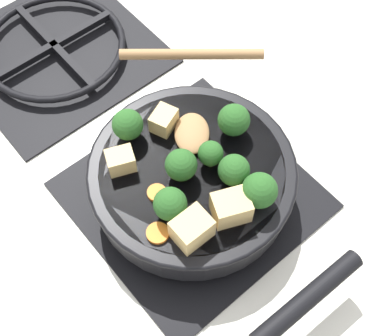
{
  "coord_description": "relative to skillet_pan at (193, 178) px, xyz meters",
  "views": [
    {
      "loc": [
        -0.23,
        -0.27,
        0.69
      ],
      "look_at": [
        0.0,
        0.0,
        0.08
      ],
      "focal_mm": 50.0,
      "sensor_mm": 36.0,
      "label": 1
    }
  ],
  "objects": [
    {
      "name": "rear_burner_grate",
      "position": [
        0.0,
        0.36,
        -0.04
      ],
      "size": [
        0.31,
        0.31,
        0.03
      ],
      "color": "black",
      "rests_on": "ground_plane"
    },
    {
      "name": "carrot_slice_orange_thin",
      "position": [
        -0.06,
        0.0,
        0.03
      ],
      "size": [
        0.03,
        0.03,
        0.01
      ],
      "primitive_type": "cylinder",
      "color": "orange",
      "rests_on": "skillet_pan"
    },
    {
      "name": "tofu_cube_center_large",
      "position": [
        -0.06,
        -0.07,
        0.04
      ],
      "size": [
        0.05,
        0.04,
        0.04
      ],
      "primitive_type": "cube",
      "rotation": [
        0.0,
        0.0,
        6.28
      ],
      "color": "#DBB770",
      "rests_on": "skillet_pan"
    },
    {
      "name": "tofu_cube_west_chunk",
      "position": [
        -0.01,
        -0.08,
        0.04
      ],
      "size": [
        0.06,
        0.05,
        0.04
      ],
      "primitive_type": "cube",
      "rotation": [
        0.0,
        0.0,
        5.87
      ],
      "color": "#DBB770",
      "rests_on": "skillet_pan"
    },
    {
      "name": "broccoli_floret_south_cluster",
      "position": [
        0.02,
        -0.01,
        0.05
      ],
      "size": [
        0.03,
        0.03,
        0.04
      ],
      "color": "#709956",
      "rests_on": "skillet_pan"
    },
    {
      "name": "broccoli_floret_mid_floret",
      "position": [
        0.03,
        -0.09,
        0.05
      ],
      "size": [
        0.05,
        0.05,
        0.05
      ],
      "color": "#709956",
      "rests_on": "skillet_pan"
    },
    {
      "name": "broccoli_floret_east_rim",
      "position": [
        -0.03,
        0.1,
        0.05
      ],
      "size": [
        0.04,
        0.04,
        0.05
      ],
      "color": "#709956",
      "rests_on": "skillet_pan"
    },
    {
      "name": "front_burner_grate",
      "position": [
        0.0,
        0.0,
        -0.04
      ],
      "size": [
        0.31,
        0.31,
        0.03
      ],
      "color": "black",
      "rests_on": "ground_plane"
    },
    {
      "name": "broccoli_floret_north_edge",
      "position": [
        0.03,
        -0.05,
        0.05
      ],
      "size": [
        0.04,
        0.04,
        0.05
      ],
      "color": "#709956",
      "rests_on": "skillet_pan"
    },
    {
      "name": "broccoli_floret_center_top",
      "position": [
        -0.02,
        0.0,
        0.05
      ],
      "size": [
        0.04,
        0.04,
        0.05
      ],
      "color": "#709956",
      "rests_on": "skillet_pan"
    },
    {
      "name": "skillet_pan",
      "position": [
        0.0,
        0.0,
        0.0
      ],
      "size": [
        0.28,
        0.38,
        0.05
      ],
      "color": "black",
      "rests_on": "front_burner_grate"
    },
    {
      "name": "carrot_slice_near_center",
      "position": [
        -0.09,
        -0.04,
        0.03
      ],
      "size": [
        0.03,
        0.03,
        0.01
      ],
      "primitive_type": "cylinder",
      "color": "orange",
      "rests_on": "skillet_pan"
    },
    {
      "name": "tofu_cube_east_chunk",
      "position": [
        -0.07,
        0.07,
        0.04
      ],
      "size": [
        0.04,
        0.04,
        0.03
      ],
      "primitive_type": "cube",
      "rotation": [
        0.0,
        0.0,
        2.75
      ],
      "color": "#DBB770",
      "rests_on": "skillet_pan"
    },
    {
      "name": "broccoli_floret_near_spoon",
      "position": [
        -0.06,
        -0.03,
        0.05
      ],
      "size": [
        0.04,
        0.04,
        0.05
      ],
      "color": "#709956",
      "rests_on": "skillet_pan"
    },
    {
      "name": "wooden_spoon",
      "position": [
        0.08,
        0.1,
        0.03
      ],
      "size": [
        0.22,
        0.23,
        0.02
      ],
      "color": "#A87A4C",
      "rests_on": "skillet_pan"
    },
    {
      "name": "ground_plane",
      "position": [
        0.0,
        0.0,
        -0.06
      ],
      "size": [
        2.4,
        2.4,
        0.0
      ],
      "primitive_type": "plane",
      "color": "silver"
    },
    {
      "name": "tofu_cube_near_handle",
      "position": [
        0.01,
        0.08,
        0.04
      ],
      "size": [
        0.04,
        0.04,
        0.03
      ],
      "primitive_type": "cube",
      "rotation": [
        0.0,
        0.0,
        0.38
      ],
      "color": "#DBB770",
      "rests_on": "skillet_pan"
    },
    {
      "name": "broccoli_floret_west_rim",
      "position": [
        0.08,
        0.01,
        0.05
      ],
      "size": [
        0.04,
        0.04,
        0.05
      ],
      "color": "#709956",
      "rests_on": "skillet_pan"
    }
  ]
}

